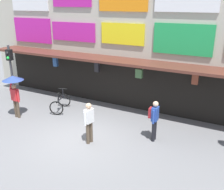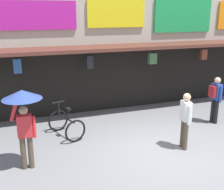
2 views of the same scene
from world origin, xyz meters
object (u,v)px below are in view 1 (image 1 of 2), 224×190
at_px(pedestrian_in_red, 89,121).
at_px(bicycle_parked, 60,103).
at_px(pedestrian_in_black, 154,118).
at_px(pedestrian_with_umbrella, 14,85).
at_px(traffic_light_near, 11,66).

bearing_deg(pedestrian_in_red, bicycle_parked, 146.59).
distance_m(bicycle_parked, pedestrian_in_black, 5.29).
relative_size(bicycle_parked, pedestrian_with_umbrella, 0.64).
height_order(bicycle_parked, pedestrian_in_black, pedestrian_in_black).
xyz_separation_m(pedestrian_with_umbrella, pedestrian_in_red, (4.38, -0.39, -0.69)).
bearing_deg(pedestrian_in_red, pedestrian_with_umbrella, 174.90).
distance_m(traffic_light_near, bicycle_parked, 3.31).
bearing_deg(pedestrian_in_black, pedestrian_in_red, -147.27).
bearing_deg(pedestrian_with_umbrella, traffic_light_near, 140.40).
distance_m(traffic_light_near, pedestrian_with_umbrella, 1.95).
bearing_deg(bicycle_parked, pedestrian_with_umbrella, -129.02).
bearing_deg(pedestrian_in_red, traffic_light_near, 164.72).
bearing_deg(pedestrian_with_umbrella, pedestrian_in_red, -5.10).
height_order(traffic_light_near, pedestrian_in_black, traffic_light_near).
xyz_separation_m(bicycle_parked, pedestrian_with_umbrella, (-1.32, -1.63, 1.25)).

